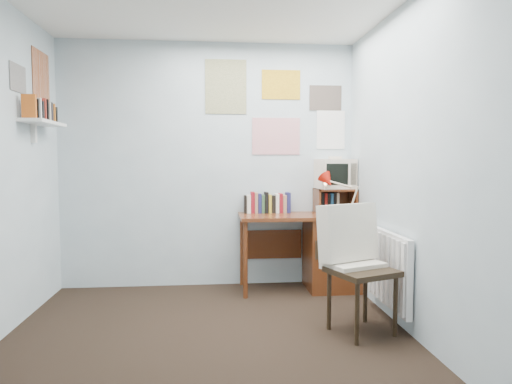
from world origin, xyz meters
TOP-DOWN VIEW (x-y plane):
  - ground at (0.00, 0.00)m, footprint 3.50×3.50m
  - back_wall at (0.00, 1.75)m, footprint 3.00×0.02m
  - right_wall at (1.50, 0.00)m, footprint 0.02×3.50m
  - desk at (1.17, 1.48)m, footprint 1.20×0.55m
  - desk_chair at (1.15, 0.29)m, footprint 0.61×0.60m
  - desk_lamp at (1.41, 1.27)m, footprint 0.28×0.25m
  - tv_riser at (1.29, 1.59)m, footprint 0.40×0.30m
  - crt_tv at (1.29, 1.61)m, footprint 0.39×0.36m
  - book_row at (0.66, 1.66)m, footprint 0.60×0.14m
  - radiator at (1.46, 0.55)m, footprint 0.09×0.80m
  - wall_shelf at (-1.40, 1.10)m, footprint 0.20×0.62m
  - posters_back at (0.70, 1.74)m, footprint 1.20×0.01m
  - posters_left at (-1.49, 1.10)m, footprint 0.01×0.70m

SIDE VIEW (x-z plane):
  - ground at x=0.00m, z-range 0.00..0.00m
  - desk at x=1.17m, z-range 0.03..0.79m
  - radiator at x=1.46m, z-range 0.12..0.72m
  - desk_chair at x=1.15m, z-range 0.00..0.94m
  - book_row at x=0.66m, z-range 0.76..0.98m
  - tv_riser at x=1.29m, z-range 0.76..1.01m
  - desk_lamp at x=1.41m, z-range 0.76..1.13m
  - crt_tv at x=1.29m, z-range 1.01..1.34m
  - back_wall at x=0.00m, z-range 0.00..2.50m
  - right_wall at x=1.50m, z-range 0.00..2.50m
  - wall_shelf at x=-1.40m, z-range 1.50..1.74m
  - posters_back at x=0.70m, z-range 1.40..2.30m
  - posters_left at x=-1.49m, z-range 1.70..2.30m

